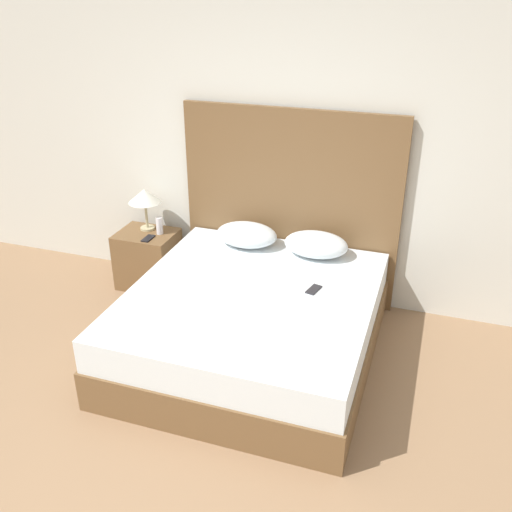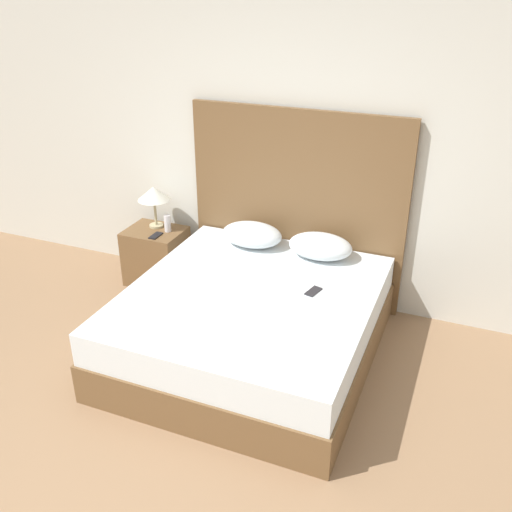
{
  "view_description": "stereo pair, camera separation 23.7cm",
  "coord_description": "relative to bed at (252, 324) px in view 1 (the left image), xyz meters",
  "views": [
    {
      "loc": [
        1.3,
        -1.85,
        2.67
      ],
      "look_at": [
        0.1,
        1.68,
        0.81
      ],
      "focal_mm": 40.0,
      "sensor_mm": 36.0,
      "label": 1
    },
    {
      "loc": [
        1.52,
        -1.77,
        2.67
      ],
      "look_at": [
        0.1,
        1.68,
        0.81
      ],
      "focal_mm": 40.0,
      "sensor_mm": 36.0,
      "label": 2
    }
  ],
  "objects": [
    {
      "name": "headboard",
      "position": [
        -0.0,
        1.01,
        0.57
      ],
      "size": [
        1.89,
        0.05,
        1.7
      ],
      "color": "brown",
      "rests_on": "ground_plane"
    },
    {
      "name": "wall_back",
      "position": [
        -0.1,
        1.08,
        1.07
      ],
      "size": [
        10.0,
        0.06,
        2.7
      ],
      "color": "silver",
      "rests_on": "ground_plane"
    },
    {
      "name": "pillow_left",
      "position": [
        -0.3,
        0.75,
        0.38
      ],
      "size": [
        0.53,
        0.37,
        0.19
      ],
      "color": "silver",
      "rests_on": "bed"
    },
    {
      "name": "bed",
      "position": [
        0.0,
        0.0,
        0.0
      ],
      "size": [
        1.8,
        1.96,
        0.56
      ],
      "color": "brown",
      "rests_on": "ground_plane"
    },
    {
      "name": "phone_on_nightstand",
      "position": [
        -1.2,
        0.63,
        0.26
      ],
      "size": [
        0.07,
        0.15,
        0.01
      ],
      "color": "black",
      "rests_on": "nightstand"
    },
    {
      "name": "nightstand",
      "position": [
        -1.28,
        0.74,
        -0.01
      ],
      "size": [
        0.52,
        0.42,
        0.53
      ],
      "color": "brown",
      "rests_on": "ground_plane"
    },
    {
      "name": "table_lamp",
      "position": [
        -1.31,
        0.82,
        0.57
      ],
      "size": [
        0.3,
        0.3,
        0.39
      ],
      "color": "tan",
      "rests_on": "nightstand"
    },
    {
      "name": "pillow_right",
      "position": [
        0.3,
        0.75,
        0.38
      ],
      "size": [
        0.53,
        0.37,
        0.19
      ],
      "color": "silver",
      "rests_on": "bed"
    },
    {
      "name": "toiletry_bottle",
      "position": [
        -1.15,
        0.77,
        0.34
      ],
      "size": [
        0.06,
        0.06,
        0.16
      ],
      "color": "silver",
      "rests_on": "nightstand"
    },
    {
      "name": "phone_on_bed",
      "position": [
        0.43,
        0.17,
        0.29
      ],
      "size": [
        0.1,
        0.16,
        0.01
      ],
      "color": "#232328",
      "rests_on": "bed"
    }
  ]
}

